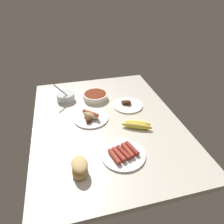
# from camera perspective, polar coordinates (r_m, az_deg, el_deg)

# --- Properties ---
(ground_plane) EXTENTS (1.20, 0.90, 0.03)m
(ground_plane) POSITION_cam_1_polar(r_m,az_deg,el_deg) (1.31, -1.58, -2.79)
(ground_plane) COLOR beige
(bread_stack) EXTENTS (0.12, 0.09, 0.07)m
(bread_stack) POSITION_cam_1_polar(r_m,az_deg,el_deg) (0.99, -9.02, -14.90)
(bread_stack) COLOR tan
(bread_stack) RESTS_ON ground_plane
(plate_hotdog_assembled) EXTENTS (0.22, 0.22, 0.06)m
(plate_hotdog_assembled) POSITION_cam_1_polar(r_m,az_deg,el_deg) (1.31, -5.91, -1.30)
(plate_hotdog_assembled) COLOR white
(plate_hotdog_assembled) RESTS_ON ground_plane
(plate_sausages) EXTENTS (0.23, 0.23, 0.03)m
(plate_sausages) POSITION_cam_1_polar(r_m,az_deg,el_deg) (1.07, 3.15, -11.52)
(plate_sausages) COLOR white
(plate_sausages) RESTS_ON ground_plane
(banana_bunch) EXTENTS (0.14, 0.19, 0.04)m
(banana_bunch) POSITION_cam_1_polar(r_m,az_deg,el_deg) (1.25, 7.05, -3.49)
(banana_bunch) COLOR #E5D14C
(banana_bunch) RESTS_ON ground_plane
(bowl_chili) EXTENTS (0.18, 0.18, 0.04)m
(bowl_chili) POSITION_cam_1_polar(r_m,az_deg,el_deg) (1.52, -4.66, 4.52)
(bowl_chili) COLOR white
(bowl_chili) RESTS_ON ground_plane
(plate_grilled_meat) EXTENTS (0.21, 0.21, 0.04)m
(plate_grilled_meat) POSITION_cam_1_polar(r_m,az_deg,el_deg) (1.44, 4.35, 2.07)
(plate_grilled_meat) COLOR white
(plate_grilled_meat) RESTS_ON ground_plane
(bowl_coleslaw) EXTENTS (0.13, 0.14, 0.15)m
(bowl_coleslaw) POSITION_cam_1_polar(r_m,az_deg,el_deg) (1.54, -12.78, 4.32)
(bowl_coleslaw) COLOR silver
(bowl_coleslaw) RESTS_ON ground_plane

